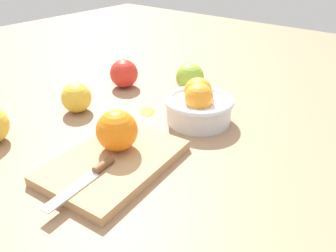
% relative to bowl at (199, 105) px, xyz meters
% --- Properties ---
extents(ground_plane, '(2.40, 2.40, 0.00)m').
position_rel_bowl_xyz_m(ground_plane, '(0.11, -0.12, -0.04)').
color(ground_plane, '#997556').
extents(bowl, '(0.16, 0.16, 0.10)m').
position_rel_bowl_xyz_m(bowl, '(0.00, 0.00, 0.00)').
color(bowl, silver).
rests_on(bowl, ground_plane).
extents(cutting_board, '(0.27, 0.20, 0.02)m').
position_rel_bowl_xyz_m(cutting_board, '(0.25, -0.02, -0.03)').
color(cutting_board, tan).
rests_on(cutting_board, ground_plane).
extents(orange_on_board, '(0.08, 0.08, 0.08)m').
position_rel_bowl_xyz_m(orange_on_board, '(0.22, -0.03, 0.02)').
color(orange_on_board, orange).
rests_on(orange_on_board, cutting_board).
extents(knife, '(0.16, 0.03, 0.01)m').
position_rel_bowl_xyz_m(knife, '(0.32, -0.00, -0.02)').
color(knife, silver).
rests_on(knife, cutting_board).
extents(apple_front_left, '(0.08, 0.08, 0.08)m').
position_rel_bowl_xyz_m(apple_front_left, '(-0.04, -0.28, -0.00)').
color(apple_front_left, red).
rests_on(apple_front_left, ground_plane).
extents(apple_front_right_2, '(0.07, 0.07, 0.07)m').
position_rel_bowl_xyz_m(apple_front_right_2, '(0.15, -0.26, -0.00)').
color(apple_front_right_2, gold).
rests_on(apple_front_right_2, ground_plane).
extents(apple_mid_left, '(0.08, 0.08, 0.08)m').
position_rel_bowl_xyz_m(apple_mid_left, '(-0.14, -0.12, -0.00)').
color(apple_mid_left, '#8EB738').
rests_on(apple_mid_left, ground_plane).
extents(citrus_peel, '(0.06, 0.06, 0.01)m').
position_rel_bowl_xyz_m(citrus_peel, '(0.04, -0.12, -0.04)').
color(citrus_peel, orange).
rests_on(citrus_peel, ground_plane).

